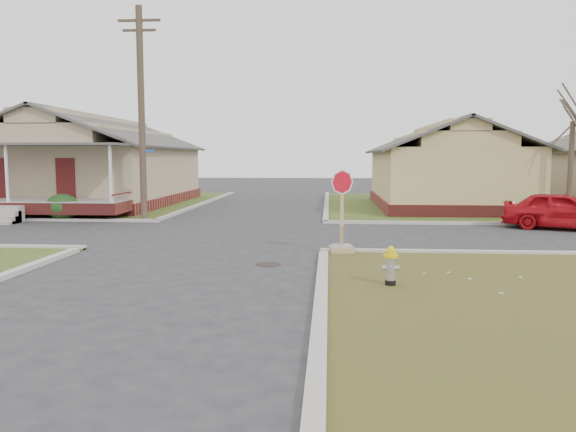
# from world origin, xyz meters

# --- Properties ---
(ground) EXTENTS (120.00, 120.00, 0.00)m
(ground) POSITION_xyz_m (0.00, 0.00, 0.00)
(ground) COLOR #28282B
(ground) RESTS_ON ground
(verge_far_left) EXTENTS (19.00, 19.00, 0.05)m
(verge_far_left) POSITION_xyz_m (-13.00, 18.00, 0.03)
(verge_far_left) COLOR #34491A
(verge_far_left) RESTS_ON ground
(curbs) EXTENTS (80.00, 40.00, 0.12)m
(curbs) POSITION_xyz_m (0.00, 5.00, 0.00)
(curbs) COLOR #B0A89F
(curbs) RESTS_ON ground
(manhole) EXTENTS (0.64, 0.64, 0.01)m
(manhole) POSITION_xyz_m (2.20, -0.50, 0.01)
(manhole) COLOR black
(manhole) RESTS_ON ground
(corner_house) EXTENTS (10.10, 15.50, 5.30)m
(corner_house) POSITION_xyz_m (-10.00, 16.68, 2.28)
(corner_house) COLOR maroon
(corner_house) RESTS_ON ground
(side_house_yellow) EXTENTS (7.60, 11.60, 4.70)m
(side_house_yellow) POSITION_xyz_m (10.00, 16.50, 2.19)
(side_house_yellow) COLOR maroon
(side_house_yellow) RESTS_ON ground
(utility_pole) EXTENTS (1.80, 0.28, 9.00)m
(utility_pole) POSITION_xyz_m (-4.20, 8.90, 4.66)
(utility_pole) COLOR #403124
(utility_pole) RESTS_ON ground
(tree_mid_right) EXTENTS (0.22, 0.22, 4.20)m
(tree_mid_right) POSITION_xyz_m (14.00, 10.20, 2.15)
(tree_mid_right) COLOR #403124
(tree_mid_right) RESTS_ON verge_far_right
(fire_hydrant) EXTENTS (0.31, 0.31, 0.84)m
(fire_hydrant) POSITION_xyz_m (5.05, -2.81, 0.51)
(fire_hydrant) COLOR black
(fire_hydrant) RESTS_ON ground
(stop_sign) EXTENTS (0.67, 0.65, 2.35)m
(stop_sign) POSITION_xyz_m (4.11, 1.29, 0.56)
(stop_sign) COLOR tan
(stop_sign) RESTS_ON ground
(red_sedan) EXTENTS (4.56, 3.20, 1.44)m
(red_sedan) POSITION_xyz_m (12.58, 7.34, 0.72)
(red_sedan) COLOR #AC0C14
(red_sedan) RESTS_ON ground
(hedge_right) EXTENTS (1.45, 1.19, 1.11)m
(hedge_right) POSITION_xyz_m (-7.79, 8.85, 0.60)
(hedge_right) COLOR black
(hedge_right) RESTS_ON verge_far_left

